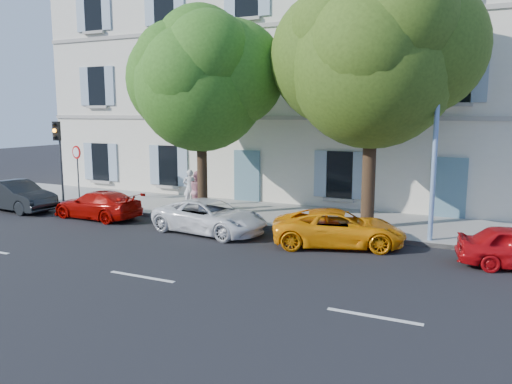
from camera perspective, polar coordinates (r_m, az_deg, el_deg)
The scene contains 15 objects.
ground at distance 16.64m, azimuth -4.35°, elevation -5.65°, with size 90.00×90.00×0.00m, color black.
sidewalk at distance 20.50m, azimuth 1.79°, elevation -2.60°, with size 36.00×4.50×0.15m, color #A09E96.
kerb at distance 18.58m, azimuth -0.88°, elevation -3.81°, with size 36.00×0.16×0.16m, color #9E998E.
building at distance 25.53m, azimuth 7.14°, elevation 12.99°, with size 28.00×7.00×12.00m, color silver.
car_dark_sedan at distance 23.98m, azimuth -25.74°, elevation -0.38°, with size 1.39×3.99×1.32m, color black.
car_red_coupe at distance 21.02m, azimuth -17.65°, elevation -1.39°, with size 1.57×3.87×1.12m, color #A90904.
car_white_coupe at distance 17.71m, azimuth -5.28°, elevation -2.81°, with size 1.95×4.22×1.17m, color white.
car_yellow_supercar at distance 16.12m, azimuth 9.42°, elevation -4.10°, with size 1.93×4.18×1.16m, color #FF980A.
tree_left at distance 19.84m, azimuth -6.33°, elevation 11.95°, with size 5.10×5.10×7.90m.
tree_right at distance 17.92m, azimuth 13.19°, elevation 13.99°, with size 5.75×5.75×8.85m.
traffic_light at distance 24.54m, azimuth -21.68°, elevation 5.13°, with size 0.32×0.42×3.68m.
road_sign at distance 24.09m, azimuth -19.77°, elevation 3.29°, with size 0.59×0.16×2.59m.
street_lamp at distance 16.47m, azimuth 20.01°, elevation 10.16°, with size 0.41×1.72×8.01m.
pedestrian_a at distance 21.99m, azimuth -7.56°, elevation 0.46°, with size 0.59×0.39×1.62m, color silver.
pedestrian_b at distance 20.90m, azimuth -6.64°, elevation 0.12°, with size 0.82×0.64×1.68m, color #CE8392.
Camera 1 is at (7.98, -13.98, 4.21)m, focal length 35.00 mm.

